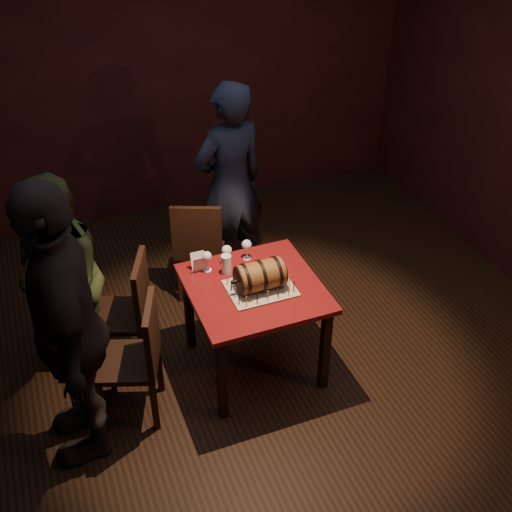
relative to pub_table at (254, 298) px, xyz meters
name	(u,v)px	position (x,y,z in m)	size (l,w,h in m)	color
room_shell	(255,203)	(0.01, 0.02, 0.76)	(5.04, 5.04, 2.80)	black
pub_table	(254,298)	(0.00, 0.00, 0.00)	(0.90, 0.90, 0.75)	#530D12
cake_board	(260,288)	(0.03, -0.05, 0.12)	(0.45, 0.35, 0.01)	#A49A84
barrel_cake	(260,276)	(0.03, -0.05, 0.22)	(0.37, 0.22, 0.22)	brown
birthday_candles	(260,283)	(0.03, -0.05, 0.16)	(0.40, 0.30, 0.09)	#DFC485
wine_glass_left	(207,257)	(-0.24, 0.29, 0.23)	(0.07, 0.07, 0.16)	silver
wine_glass_mid	(227,251)	(-0.09, 0.31, 0.23)	(0.07, 0.07, 0.16)	silver
wine_glass_right	(247,245)	(0.07, 0.32, 0.23)	(0.07, 0.07, 0.16)	silver
pint_of_ale	(226,265)	(-0.13, 0.21, 0.18)	(0.07, 0.07, 0.15)	silver
menu_card	(199,263)	(-0.30, 0.32, 0.17)	(0.10, 0.05, 0.13)	white
chair_back	(199,244)	(-0.11, 0.96, -0.12)	(0.52, 0.52, 0.93)	black
chair_left_rear	(130,308)	(-0.81, 0.36, -0.12)	(0.52, 0.52, 0.93)	black
chair_left_front	(139,354)	(-0.86, -0.12, -0.12)	(0.51, 0.51, 0.93)	black
person_back	(230,185)	(0.24, 1.17, 0.25)	(0.65, 0.43, 1.78)	#181D30
person_left_rear	(61,280)	(-1.23, 0.52, 0.13)	(0.75, 0.59, 1.55)	#374221
person_left_front	(67,326)	(-1.26, -0.22, 0.33)	(1.14, 0.47, 1.95)	black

